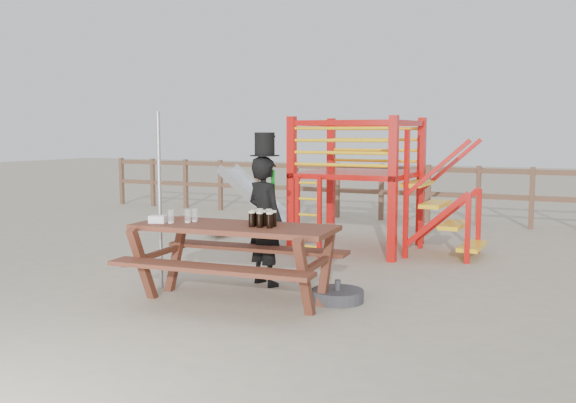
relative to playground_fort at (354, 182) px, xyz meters
name	(u,v)px	position (x,y,z in m)	size (l,w,h in m)	color
ground	(232,299)	(-0.12, -3.58, -1.07)	(60.00, 60.00, 0.00)	tan
back_fence	(404,186)	(-0.12, 3.42, -0.34)	(15.09, 0.09, 1.20)	brown
playground_fort	(354,182)	(0.00, 0.00, 0.00)	(4.71, 1.84, 2.10)	red
picnic_table	(234,254)	(-0.04, -3.66, -0.53)	(2.33, 1.71, 0.86)	maroon
man_with_hat	(265,217)	(-0.12, -2.80, -0.24)	(0.68, 0.58, 1.86)	black
metal_pole	(160,201)	(-1.17, -3.49, -0.02)	(0.05, 0.05, 2.10)	#B2B2B7
parasol_base	(338,296)	(0.98, -3.16, -1.00)	(0.58, 0.58, 0.24)	#35353A
paper_bag	(158,219)	(-0.89, -3.88, -0.18)	(0.18, 0.14, 0.08)	white
stout_pints	(263,218)	(0.28, -3.61, -0.13)	(0.31, 0.30, 0.17)	black
empty_glasses	(185,216)	(-0.64, -3.74, -0.15)	(0.24, 0.29, 0.15)	silver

